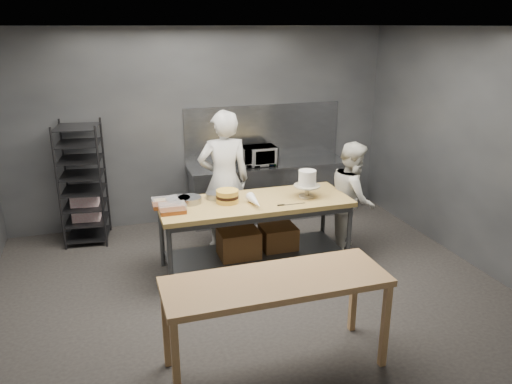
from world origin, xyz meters
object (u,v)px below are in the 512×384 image
microwave (258,156)px  speed_rack (83,184)px  near_counter (276,287)px  chef_behind (224,181)px  frosted_cake_stand (307,181)px  layer_cake (227,196)px  work_table (255,226)px  chef_right (352,198)px

microwave → speed_rack: bearing=-178.3°
near_counter → chef_behind: 2.72m
frosted_cake_stand → layer_cake: (-1.02, 0.10, -0.14)m
work_table → speed_rack: size_ratio=1.37×
work_table → microwave: (0.57, 1.65, 0.48)m
frosted_cake_stand → near_counter: bearing=-120.0°
near_counter → speed_rack: bearing=115.2°
chef_behind → layer_cake: 0.73m
work_table → frosted_cake_stand: size_ratio=6.83×
work_table → speed_rack: bearing=142.8°
chef_right → microwave: (-0.84, 1.57, 0.27)m
speed_rack → frosted_cake_stand: 3.21m
speed_rack → microwave: 2.65m
work_table → chef_behind: bearing=105.7°
work_table → near_counter: (-0.42, -1.95, 0.24)m
near_counter → speed_rack: (-1.66, 3.52, 0.04)m
work_table → layer_cake: (-0.35, 0.04, 0.43)m
near_counter → chef_right: bearing=48.0°
near_counter → chef_behind: size_ratio=1.02×
near_counter → microwave: 3.74m
speed_rack → chef_behind: bearing=-23.7°
work_table → frosted_cake_stand: frosted_cake_stand is taller
microwave → frosted_cake_stand: size_ratio=1.54×
work_table → near_counter: 2.01m
work_table → layer_cake: 0.55m
chef_behind → chef_right: chef_behind is taller
work_table → microwave: 1.81m
chef_right → frosted_cake_stand: chef_right is taller
work_table → near_counter: work_table is taller
microwave → frosted_cake_stand: 1.72m
frosted_cake_stand → layer_cake: 1.03m
near_counter → layer_cake: size_ratio=7.23×
chef_behind → frosted_cake_stand: size_ratio=5.56×
chef_behind → near_counter: bearing=88.9°
chef_behind → microwave: (0.78, 0.90, 0.07)m
chef_right → frosted_cake_stand: 0.83m
layer_cake → chef_behind: bearing=79.3°
speed_rack → layer_cake: bearing=-41.5°
near_counter → chef_right: size_ratio=1.29×
near_counter → chef_right: 2.74m
frosted_cake_stand → layer_cake: bearing=174.3°
frosted_cake_stand → work_table: bearing=175.0°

